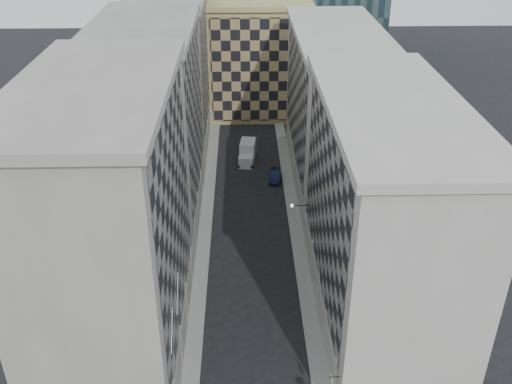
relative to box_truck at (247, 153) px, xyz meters
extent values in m
cube|color=gray|center=(-5.12, -17.36, -1.14)|extent=(1.50, 100.00, 0.15)
cube|color=gray|center=(5.38, -17.36, -1.14)|extent=(1.50, 100.00, 0.15)
cube|color=gray|center=(-10.87, -36.36, 10.28)|extent=(10.00, 22.00, 23.00)
cube|color=gray|center=(-5.99, -36.36, 11.78)|extent=(0.25, 19.36, 18.00)
cube|color=gray|center=(-6.07, -36.36, 0.38)|extent=(0.45, 21.12, 3.20)
cube|color=gray|center=(-10.87, -36.36, 22.13)|extent=(10.80, 22.80, 0.70)
cylinder|color=gray|center=(-6.22, -39.11, 0.98)|extent=(0.90, 0.90, 4.40)
cylinder|color=gray|center=(-6.22, -33.61, 0.98)|extent=(0.90, 0.90, 4.40)
cylinder|color=gray|center=(-6.22, -28.11, 0.98)|extent=(0.90, 0.90, 4.40)
cube|color=gray|center=(-10.87, -14.36, 9.78)|extent=(10.00, 22.00, 22.00)
cube|color=gray|center=(-5.99, -14.36, 11.28)|extent=(0.25, 19.36, 17.00)
cube|color=gray|center=(-6.07, -14.36, 0.38)|extent=(0.45, 21.12, 3.20)
cube|color=gray|center=(-10.87, -14.36, 21.13)|extent=(10.80, 22.80, 0.70)
cylinder|color=gray|center=(-6.22, -22.61, 0.98)|extent=(0.90, 0.90, 4.40)
cylinder|color=gray|center=(-6.22, -17.11, 0.98)|extent=(0.90, 0.90, 4.40)
cylinder|color=gray|center=(-6.22, -11.61, 0.98)|extent=(0.90, 0.90, 4.40)
cylinder|color=gray|center=(-6.22, -6.11, 0.98)|extent=(0.90, 0.90, 4.40)
cube|color=gray|center=(-10.87, 7.64, 9.28)|extent=(10.00, 22.00, 21.00)
cube|color=gray|center=(-5.99, 7.64, 10.78)|extent=(0.25, 19.36, 16.00)
cube|color=gray|center=(-6.07, 7.64, 0.38)|extent=(0.45, 21.12, 3.20)
cylinder|color=gray|center=(-6.22, -0.61, 0.98)|extent=(0.90, 0.90, 4.40)
cylinder|color=gray|center=(-6.22, 4.89, 0.98)|extent=(0.90, 0.90, 4.40)
cylinder|color=gray|center=(-6.22, 10.39, 0.98)|extent=(0.90, 0.90, 4.40)
cylinder|color=gray|center=(-6.22, 15.89, 0.98)|extent=(0.90, 0.90, 4.40)
cube|color=#AAA79C|center=(11.13, -32.36, 8.78)|extent=(10.00, 26.00, 20.00)
cube|color=gray|center=(6.25, -32.36, 10.28)|extent=(0.25, 22.88, 15.00)
cube|color=#AAA79C|center=(6.33, -32.36, 0.38)|extent=(0.45, 24.96, 3.20)
cube|color=#AAA79C|center=(11.13, -32.36, 19.13)|extent=(10.80, 26.80, 0.70)
cylinder|color=#AAA79C|center=(6.48, -42.76, 0.98)|extent=(0.90, 0.90, 4.40)
cylinder|color=#AAA79C|center=(6.48, -37.56, 0.98)|extent=(0.90, 0.90, 4.40)
cylinder|color=#AAA79C|center=(6.48, -32.36, 0.98)|extent=(0.90, 0.90, 4.40)
cylinder|color=#AAA79C|center=(6.48, -27.16, 0.98)|extent=(0.90, 0.90, 4.40)
cylinder|color=#AAA79C|center=(6.48, -21.96, 0.98)|extent=(0.90, 0.90, 4.40)
cube|color=#AAA79C|center=(11.13, -5.36, 8.28)|extent=(10.00, 28.00, 19.00)
cube|color=gray|center=(6.25, -5.36, 9.78)|extent=(0.25, 24.64, 14.00)
cube|color=#AAA79C|center=(6.33, -5.36, 0.38)|extent=(0.45, 26.88, 3.20)
cube|color=#AAA79C|center=(11.13, -5.36, 18.13)|extent=(10.80, 28.80, 0.70)
cube|color=tan|center=(2.13, 20.64, 7.78)|extent=(16.00, 14.00, 18.00)
cube|color=tan|center=(2.13, 13.54, 7.78)|extent=(15.20, 0.25, 16.50)
cube|color=tan|center=(2.13, 20.64, 17.18)|extent=(16.80, 14.80, 0.80)
cube|color=#292420|center=(0.13, 34.64, 12.78)|extent=(6.00, 6.00, 28.00)
cylinder|color=gray|center=(-5.77, -43.36, 6.78)|extent=(0.10, 2.33, 2.33)
cylinder|color=gray|center=(-5.77, -39.36, 6.78)|extent=(0.10, 2.33, 2.33)
cylinder|color=black|center=(5.23, -23.36, 4.98)|extent=(1.80, 0.08, 0.08)
sphere|color=#FFE5B2|center=(4.33, -23.36, 4.98)|extent=(0.36, 0.36, 0.36)
cube|color=silver|center=(-0.21, -1.69, -0.41)|extent=(2.24, 2.40, 1.62)
cube|color=silver|center=(0.08, 0.64, 0.18)|extent=(2.47, 3.48, 2.80)
cylinder|color=black|center=(-1.20, -2.29, -0.81)|extent=(0.37, 0.84, 0.81)
cylinder|color=black|center=(0.59, -2.52, -0.81)|extent=(0.37, 0.84, 0.81)
cylinder|color=black|center=(-0.68, 1.83, -0.81)|extent=(0.37, 0.84, 0.81)
cylinder|color=black|center=(1.11, 1.60, -0.81)|extent=(0.37, 0.84, 0.81)
imported|color=#0D1732|center=(3.63, -5.92, -0.56)|extent=(1.84, 4.11, 1.31)
cylinder|color=black|center=(5.73, -44.36, 2.97)|extent=(0.79, 0.11, 0.06)
cube|color=beige|center=(5.53, -44.36, 2.58)|extent=(0.11, 0.69, 0.69)
camera|label=1|loc=(-0.65, -73.59, 34.57)|focal=40.00mm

